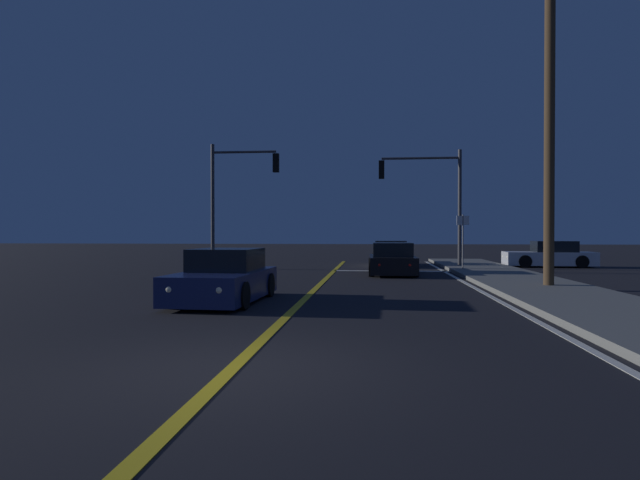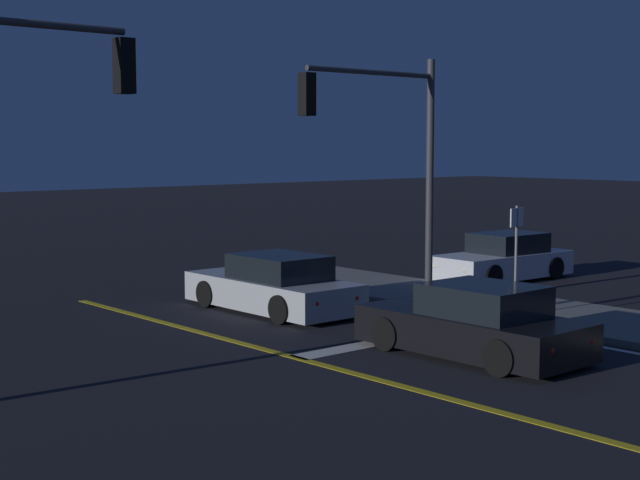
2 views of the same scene
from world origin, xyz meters
name	(u,v)px [view 2 (image 2 of 2)]	position (x,y,z in m)	size (l,w,h in m)	color
stop_bar	(398,339)	(2.62, 18.08, 0.01)	(5.24, 0.50, 0.01)	silver
car_parked_curb_black	(475,325)	(2.58, 16.10, 0.58)	(2.00, 4.35, 1.34)	black
car_distant_tail_white	(503,260)	(10.82, 21.86, 0.58)	(4.44, 1.97, 1.34)	silver
car_side_waiting_silver	(274,286)	(2.70, 22.17, 0.58)	(1.97, 4.62, 1.34)	#B2B5BA
traffic_signal_near_right	(387,142)	(4.60, 20.38, 3.92)	(4.07, 0.28, 5.87)	#38383D
traffic_signal_far_left	(7,135)	(-4.90, 18.98, 4.01)	(3.38, 0.28, 6.09)	#38383D
street_sign_corner	(516,245)	(5.74, 17.58, 1.71)	(0.56, 0.13, 2.56)	slate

